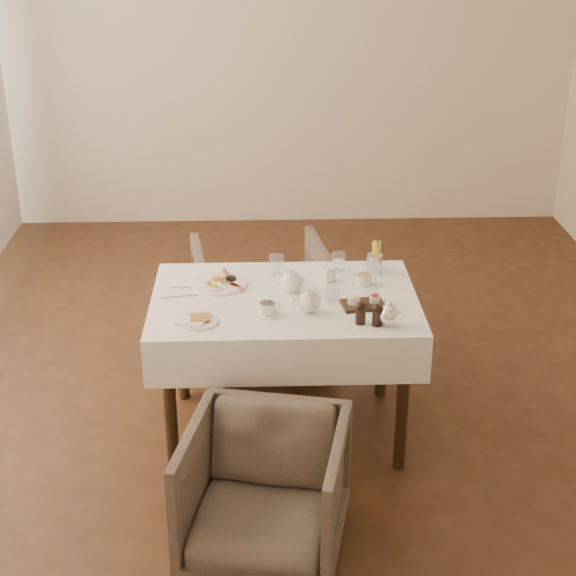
# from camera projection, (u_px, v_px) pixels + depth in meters

# --- Properties ---
(table) EXTENTS (1.28, 0.88, 0.75)m
(table) POSITION_uv_depth(u_px,v_px,m) (284.00, 319.00, 4.29)
(table) COLOR black
(table) RESTS_ON ground
(armchair_near) EXTENTS (0.76, 0.77, 0.60)m
(armchair_near) POSITION_uv_depth(u_px,v_px,m) (265.00, 492.00, 3.60)
(armchair_near) COLOR #453D33
(armchair_near) RESTS_ON ground
(armchair_far) EXTENTS (0.85, 0.87, 0.70)m
(armchair_far) POSITION_uv_depth(u_px,v_px,m) (262.00, 303.00, 5.12)
(armchair_far) COLOR #453D33
(armchair_far) RESTS_ON ground
(breakfast_plate) EXTENTS (0.28, 0.28, 0.03)m
(breakfast_plate) POSITION_uv_depth(u_px,v_px,m) (220.00, 283.00, 4.37)
(breakfast_plate) COLOR white
(breakfast_plate) RESTS_ON table
(side_plate) EXTENTS (0.19, 0.18, 0.02)m
(side_plate) POSITION_uv_depth(u_px,v_px,m) (197.00, 321.00, 3.99)
(side_plate) COLOR white
(side_plate) RESTS_ON table
(teapot_centre) EXTENTS (0.18, 0.15, 0.12)m
(teapot_centre) POSITION_uv_depth(u_px,v_px,m) (291.00, 280.00, 4.27)
(teapot_centre) COLOR white
(teapot_centre) RESTS_ON table
(teapot_front) EXTENTS (0.17, 0.14, 0.12)m
(teapot_front) POSITION_uv_depth(u_px,v_px,m) (309.00, 300.00, 4.07)
(teapot_front) COLOR white
(teapot_front) RESTS_ON table
(creamer) EXTENTS (0.07, 0.07, 0.08)m
(creamer) POSITION_uv_depth(u_px,v_px,m) (329.00, 273.00, 4.40)
(creamer) COLOR white
(creamer) RESTS_ON table
(teacup_near) EXTENTS (0.12, 0.12, 0.06)m
(teacup_near) POSITION_uv_depth(u_px,v_px,m) (267.00, 309.00, 4.05)
(teacup_near) COLOR white
(teacup_near) RESTS_ON table
(teacup_far) EXTENTS (0.12, 0.12, 0.06)m
(teacup_far) POSITION_uv_depth(u_px,v_px,m) (364.00, 281.00, 4.35)
(teacup_far) COLOR white
(teacup_far) RESTS_ON table
(glass_left) EXTENTS (0.10, 0.10, 0.10)m
(glass_left) POSITION_uv_depth(u_px,v_px,m) (276.00, 265.00, 4.47)
(glass_left) COLOR silver
(glass_left) RESTS_ON table
(glass_mid) EXTENTS (0.08, 0.08, 0.09)m
(glass_mid) POSITION_uv_depth(u_px,v_px,m) (333.00, 291.00, 4.19)
(glass_mid) COLOR silver
(glass_mid) RESTS_ON table
(glass_right) EXTENTS (0.08, 0.08, 0.10)m
(glass_right) POSITION_uv_depth(u_px,v_px,m) (338.00, 262.00, 4.51)
(glass_right) COLOR silver
(glass_right) RESTS_ON table
(condiment_board) EXTENTS (0.22, 0.16, 0.05)m
(condiment_board) POSITION_uv_depth(u_px,v_px,m) (363.00, 303.00, 4.14)
(condiment_board) COLOR black
(condiment_board) RESTS_ON table
(pepper_mill_left) EXTENTS (0.06, 0.06, 0.11)m
(pepper_mill_left) POSITION_uv_depth(u_px,v_px,m) (361.00, 313.00, 3.96)
(pepper_mill_left) COLOR black
(pepper_mill_left) RESTS_ON table
(pepper_mill_right) EXTENTS (0.07, 0.07, 0.11)m
(pepper_mill_right) POSITION_uv_depth(u_px,v_px,m) (377.00, 315.00, 3.94)
(pepper_mill_right) COLOR black
(pepper_mill_right) RESTS_ON table
(silver_pot) EXTENTS (0.11, 0.09, 0.12)m
(silver_pot) POSITION_uv_depth(u_px,v_px,m) (389.00, 313.00, 3.94)
(silver_pot) COLOR white
(silver_pot) RESTS_ON table
(fries_cup) EXTENTS (0.08, 0.08, 0.17)m
(fries_cup) POSITION_uv_depth(u_px,v_px,m) (375.00, 259.00, 4.48)
(fries_cup) COLOR silver
(fries_cup) RESTS_ON table
(cutlery_fork) EXTENTS (0.20, 0.02, 0.00)m
(cutlery_fork) POSITION_uv_depth(u_px,v_px,m) (189.00, 287.00, 4.34)
(cutlery_fork) COLOR silver
(cutlery_fork) RESTS_ON table
(cutlery_knife) EXTENTS (0.18, 0.05, 0.00)m
(cutlery_knife) POSITION_uv_depth(u_px,v_px,m) (179.00, 296.00, 4.24)
(cutlery_knife) COLOR silver
(cutlery_knife) RESTS_ON table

